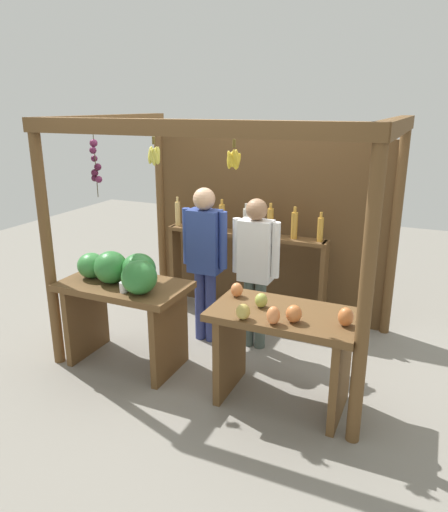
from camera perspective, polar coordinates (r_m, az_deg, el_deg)
name	(u,v)px	position (r m, az deg, el deg)	size (l,w,h in m)	color
ground_plane	(232,345)	(5.01, 0.92, -10.53)	(12.00, 12.00, 0.00)	gray
market_stall	(249,210)	(4.93, 2.92, 5.49)	(2.89, 2.04, 2.26)	brown
fruit_counter_left	(124,290)	(4.45, -11.77, -3.94)	(1.16, 0.64, 1.11)	brown
fruit_counter_right	(283,338)	(3.90, 7.06, -9.58)	(1.16, 0.65, 0.95)	brown
bottle_shelf_unit	(245,251)	(5.38, 2.53, 0.63)	(1.85, 0.22, 1.36)	brown
vendor_man	(205,252)	(4.78, -2.29, 0.50)	(0.48, 0.22, 1.60)	navy
vendor_woman	(256,262)	(4.66, 3.77, -0.66)	(0.48, 0.21, 1.52)	#47554E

